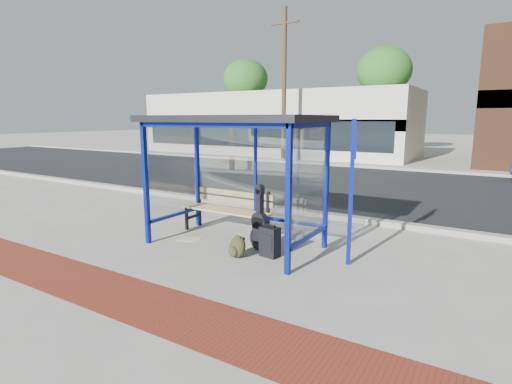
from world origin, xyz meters
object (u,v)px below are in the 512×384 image
Objects in this scene: bench at (228,208)px; backpack at (237,248)px; suitcase at (270,242)px; guitar_bag at (260,228)px.

backpack is (1.02, -1.17, -0.35)m from bench.
suitcase is 0.58m from backpack.
bench is at bearing 167.52° from guitar_bag.
backpack is at bearing -86.35° from guitar_bag.
guitar_bag is 0.44m from suitcase.
backpack is at bearing -48.42° from bench.
guitar_bag is at bearing 84.79° from backpack.
bench is 1.72m from suitcase.
bench reaches higher than backpack.
backpack is (-0.46, -0.34, -0.09)m from suitcase.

